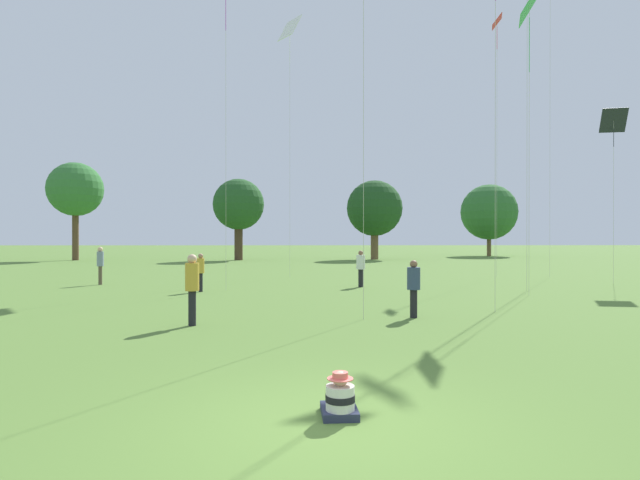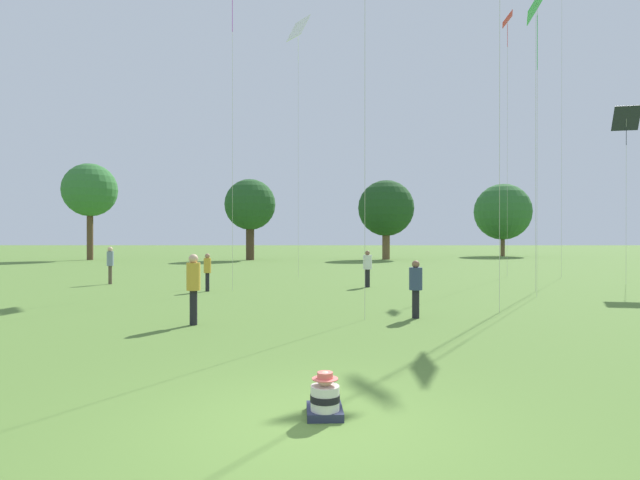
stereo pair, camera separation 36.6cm
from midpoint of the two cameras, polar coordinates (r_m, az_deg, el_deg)
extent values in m
plane|color=#567A33|center=(6.19, -0.89, -20.61)|extent=(300.00, 300.00, 0.00)
cube|color=#282D47|center=(6.54, 0.52, -18.99)|extent=(0.47, 0.57, 0.10)
cylinder|color=silver|center=(6.38, 0.60, -17.59)|extent=(0.37, 0.37, 0.30)
cylinder|color=black|center=(6.38, 0.60, -17.59)|extent=(0.38, 0.38, 0.08)
sphere|color=#DBAD89|center=(6.32, 0.60, -15.61)|extent=(0.19, 0.19, 0.19)
cylinder|color=#E0665B|center=(6.32, 0.60, -15.57)|extent=(0.32, 0.32, 0.01)
cylinder|color=#E0665B|center=(6.31, 0.60, -15.24)|extent=(0.19, 0.19, 0.09)
cylinder|color=black|center=(13.08, -15.19, -7.53)|extent=(0.24, 0.24, 0.88)
cylinder|color=gold|center=(13.00, -15.19, -4.09)|extent=(0.43, 0.43, 0.70)
sphere|color=#DBAD89|center=(12.97, -15.19, -2.10)|extent=(0.24, 0.24, 0.24)
cylinder|color=black|center=(22.54, 4.21, -4.37)|extent=(0.27, 0.27, 0.81)
cylinder|color=silver|center=(22.50, 4.21, -2.53)|extent=(0.48, 0.48, 0.64)
sphere|color=brown|center=(22.48, 4.21, -1.49)|extent=(0.22, 0.22, 0.22)
cylinder|color=black|center=(21.13, -13.97, -4.73)|extent=(0.17, 0.17, 0.77)
cylinder|color=gold|center=(21.08, -13.97, -2.86)|extent=(0.32, 0.32, 0.61)
sphere|color=#A37556|center=(21.06, -13.97, -1.80)|extent=(0.21, 0.21, 0.21)
cylinder|color=black|center=(14.08, 9.92, -7.18)|extent=(0.27, 0.27, 0.78)
cylinder|color=#334260|center=(14.01, 9.92, -4.36)|extent=(0.50, 0.50, 0.62)
sphere|color=brown|center=(13.98, 9.92, -2.73)|extent=(0.21, 0.21, 0.21)
cylinder|color=brown|center=(25.86, -24.19, -3.72)|extent=(0.22, 0.22, 0.88)
cylinder|color=gray|center=(25.82, -24.19, -1.98)|extent=(0.40, 0.40, 0.69)
sphere|color=#DBAD89|center=(25.80, -24.19, -0.99)|extent=(0.24, 0.24, 0.24)
cube|color=red|center=(32.93, 19.26, 22.51)|extent=(0.79, 0.97, 0.68)
cylinder|color=red|center=(32.59, 19.25, 20.98)|extent=(0.02, 0.02, 1.29)
cylinder|color=#BCB7A8|center=(30.90, 19.24, 9.80)|extent=(0.01, 0.01, 14.70)
cube|color=#1E2328|center=(28.64, 30.22, 11.74)|extent=(1.25, 0.71, 1.09)
cylinder|color=#1E2328|center=(28.48, 30.22, 10.06)|extent=(0.02, 0.02, 0.87)
cylinder|color=#BCB7A8|center=(28.12, 30.21, 3.79)|extent=(0.01, 0.01, 7.93)
cylinder|color=#B738C6|center=(23.25, -11.21, 24.71)|extent=(0.02, 0.02, 1.99)
cylinder|color=#BCB7A8|center=(21.62, -11.20, 12.05)|extent=(0.01, 0.01, 13.27)
cylinder|color=#BCB7A8|center=(32.11, 24.50, 16.00)|extent=(0.01, 0.01, 21.89)
cube|color=white|center=(30.61, -3.84, 23.03)|extent=(1.43, 1.56, 1.27)
cylinder|color=white|center=(30.15, -3.84, 20.82)|extent=(0.02, 0.02, 1.52)
cylinder|color=#BCB7A8|center=(28.63, -3.84, 9.94)|extent=(0.01, 0.01, 14.07)
cylinder|color=#BCB7A8|center=(16.06, 18.77, 12.79)|extent=(0.01, 0.01, 11.39)
cylinder|color=#BCB7A8|center=(13.91, 4.22, 14.07)|extent=(0.01, 0.01, 11.06)
cube|color=green|center=(22.44, 22.34, 23.54)|extent=(1.11, 1.48, 1.14)
cylinder|color=green|center=(21.89, 22.34, 19.94)|extent=(0.02, 0.02, 2.08)
cylinder|color=#BCB7A8|center=(20.88, 22.32, 9.43)|extent=(0.01, 0.01, 11.09)
cylinder|color=#BCB7A8|center=(23.04, 22.15, 13.98)|extent=(0.01, 0.01, 15.37)
cylinder|color=brown|center=(51.94, 6.05, -0.17)|extent=(0.78, 0.78, 3.73)
sphere|color=#1E471E|center=(52.03, 6.05, 3.64)|extent=(5.77, 5.77, 5.77)
cylinder|color=brown|center=(55.33, -26.34, 0.81)|extent=(0.61, 0.61, 5.61)
sphere|color=#337033|center=(55.55, -26.34, 5.22)|extent=(5.33, 5.33, 5.33)
cylinder|color=#473323|center=(50.69, -9.50, 0.09)|extent=(0.82, 0.82, 4.20)
sphere|color=#235123|center=(50.80, -9.50, 4.05)|extent=(5.12, 5.12, 5.12)
cylinder|color=brown|center=(65.07, 18.60, -0.17)|extent=(0.51, 0.51, 3.56)
sphere|color=#2D662D|center=(65.15, 18.61, 3.05)|extent=(6.85, 6.85, 6.85)
camera|label=1|loc=(0.18, -90.85, 0.00)|focal=28.00mm
camera|label=2|loc=(0.18, 89.15, 0.00)|focal=28.00mm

